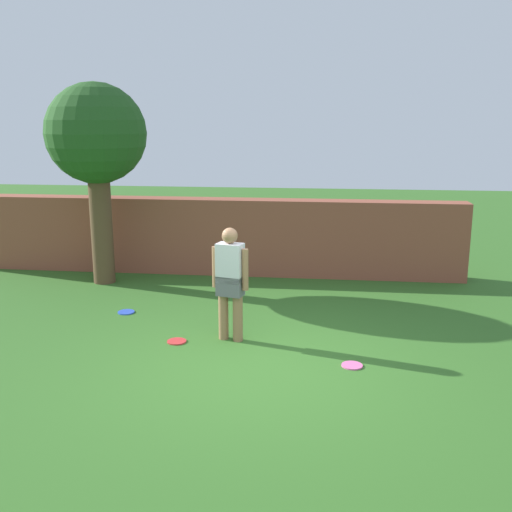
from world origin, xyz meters
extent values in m
plane|color=#336623|center=(0.00, 0.00, 0.00)|extent=(40.00, 40.00, 0.00)
cube|color=brown|center=(-1.50, 4.63, 0.76)|extent=(10.07, 0.50, 1.52)
cylinder|color=brown|center=(-3.39, 3.68, 1.15)|extent=(0.41, 0.41, 2.31)
sphere|color=#23511E|center=(-3.39, 3.68, 2.81)|extent=(1.84, 1.84, 1.84)
cylinder|color=#9E704C|center=(-0.38, 0.93, 0.42)|extent=(0.14, 0.14, 0.85)
cylinder|color=#9E704C|center=(-0.59, 0.99, 0.42)|extent=(0.14, 0.14, 0.85)
cube|color=slate|center=(-0.49, 0.96, 0.80)|extent=(0.40, 0.30, 0.28)
cube|color=silver|center=(-0.49, 0.96, 1.12)|extent=(0.40, 0.30, 0.55)
sphere|color=#9E704C|center=(-0.49, 0.96, 1.51)|extent=(0.22, 0.22, 0.22)
cylinder|color=#9E704C|center=(-0.27, 0.91, 1.05)|extent=(0.09, 0.09, 0.58)
cylinder|color=#9E704C|center=(-0.70, 1.01, 1.05)|extent=(0.09, 0.09, 0.58)
cylinder|color=red|center=(-1.23, 0.78, 0.01)|extent=(0.27, 0.27, 0.02)
cylinder|color=blue|center=(-2.37, 1.94, 0.01)|extent=(0.27, 0.27, 0.02)
cylinder|color=pink|center=(1.20, 0.23, 0.01)|extent=(0.27, 0.27, 0.02)
camera|label=1|loc=(0.81, -6.83, 3.06)|focal=41.22mm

